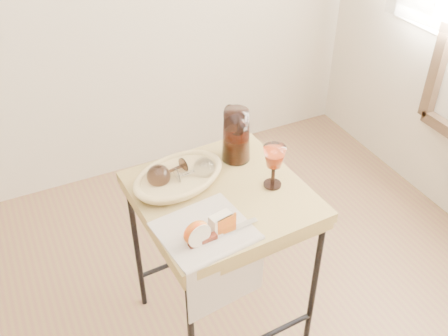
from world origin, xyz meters
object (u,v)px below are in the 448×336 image
side_table (222,264)px  goblet_lying_b (192,171)px  bread_basket (179,179)px  pitcher (236,135)px  apple_half (196,232)px  table_knife (221,233)px  wine_goblet (274,167)px  tea_towel (204,230)px  goblet_lying_a (169,171)px

side_table → goblet_lying_b: size_ratio=5.72×
bread_basket → pitcher: (0.26, 0.05, 0.08)m
apple_half → table_knife: apple_half is taller
side_table → wine_goblet: bearing=-14.1°
tea_towel → pitcher: (0.27, 0.32, 0.10)m
apple_half → table_knife: (0.08, -0.01, -0.03)m
goblet_lying_b → pitcher: size_ratio=0.51×
pitcher → side_table: bearing=-141.6°
side_table → goblet_lying_a: 0.47m
pitcher → tea_towel: bearing=-141.9°
goblet_lying_a → goblet_lying_b: (0.08, -0.03, -0.00)m
side_table → goblet_lying_b: 0.44m
tea_towel → goblet_lying_a: goblet_lying_a is taller
goblet_lying_b → pitcher: pitcher is taller
goblet_lying_b → apple_half: bearing=-111.4°
wine_goblet → table_knife: size_ratio=0.69×
goblet_lying_b → pitcher: 0.23m
bread_basket → goblet_lying_a: size_ratio=2.31×
bread_basket → pitcher: size_ratio=1.27×
pitcher → table_knife: bearing=-134.2°
wine_goblet → goblet_lying_a: bearing=152.4°
goblet_lying_b → wine_goblet: size_ratio=0.77×
tea_towel → table_knife: size_ratio=1.19×
tea_towel → wine_goblet: size_ratio=1.72×
goblet_lying_a → pitcher: (0.29, 0.04, 0.05)m
tea_towel → goblet_lying_a: 0.29m
goblet_lying_a → wine_goblet: bearing=140.5°
apple_half → table_knife: bearing=-15.4°
table_knife → pitcher: bearing=53.0°
tea_towel → side_table: bearing=41.8°
bread_basket → table_knife: bread_basket is taller
pitcher → apple_half: pitcher is taller
pitcher → goblet_lying_a: bearing=176.3°
goblet_lying_b → apple_half: size_ratio=1.45×
goblet_lying_a → table_knife: 0.33m
tea_towel → apple_half: size_ratio=3.24×
tea_towel → apple_half: bearing=-146.6°
goblet_lying_b → pitcher: bearing=17.9°
table_knife → goblet_lying_a: bearing=94.6°
tea_towel → pitcher: size_ratio=1.15×
goblet_lying_a → wine_goblet: 0.37m
tea_towel → goblet_lying_b: goblet_lying_b is taller
goblet_lying_b → table_knife: size_ratio=0.53×
apple_half → side_table: bearing=35.6°
bread_basket → table_knife: bearing=-104.0°
goblet_lying_a → pitcher: bearing=175.3°
side_table → table_knife: 0.45m
wine_goblet → table_knife: (-0.28, -0.15, -0.07)m
goblet_lying_a → goblet_lying_b: goblet_lying_a is taller
side_table → goblet_lying_b: (-0.07, 0.09, 0.42)m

